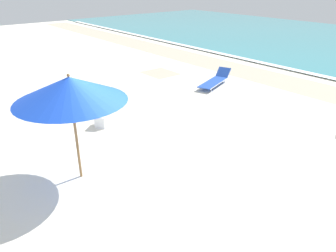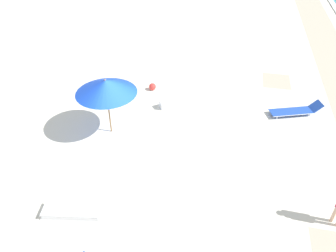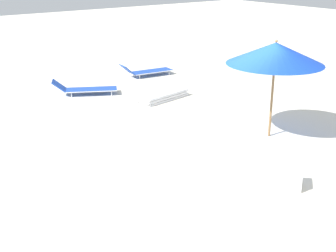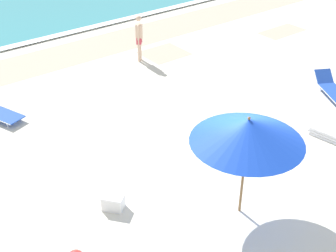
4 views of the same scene
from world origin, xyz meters
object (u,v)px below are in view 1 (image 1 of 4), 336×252
Objects in this scene: beach_umbrella at (70,89)px; sun_lounger_under_umbrella at (215,80)px; beach_ball at (54,114)px; cooler_box at (102,120)px.

beach_umbrella reaches higher than sun_lounger_under_umbrella.
beach_umbrella is 7.10× the size of beach_ball.
beach_umbrella is 1.05× the size of sun_lounger_under_umbrella.
beach_umbrella is 4.32m from beach_ball.
beach_umbrella reaches higher than beach_ball.
cooler_box reaches higher than beach_ball.
sun_lounger_under_umbrella is 6.94m from beach_ball.
cooler_box is (-2.25, 1.83, -1.98)m from beach_umbrella.
cooler_box is at bearing 140.95° from beach_umbrella.
beach_ball is 0.58× the size of cooler_box.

